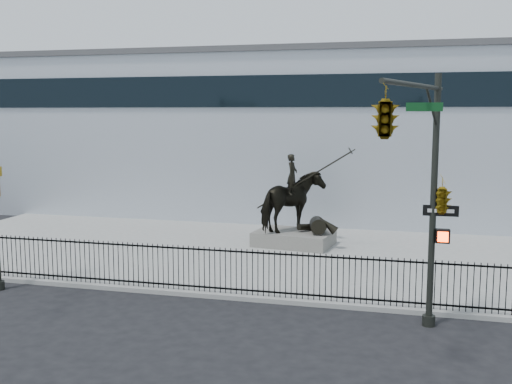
# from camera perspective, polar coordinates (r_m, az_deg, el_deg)

# --- Properties ---
(ground) EXTENTS (120.00, 120.00, 0.00)m
(ground) POSITION_cam_1_polar(r_m,az_deg,el_deg) (18.81, -6.13, -10.93)
(ground) COLOR black
(ground) RESTS_ON ground
(plaza) EXTENTS (30.00, 12.00, 0.15)m
(plaza) POSITION_cam_1_polar(r_m,az_deg,el_deg) (25.21, -0.57, -5.89)
(plaza) COLOR gray
(plaza) RESTS_ON ground
(building) EXTENTS (44.00, 14.00, 9.00)m
(building) POSITION_cam_1_polar(r_m,az_deg,el_deg) (37.26, 4.56, 5.36)
(building) COLOR silver
(building) RESTS_ON ground
(picket_fence) EXTENTS (22.10, 0.10, 1.50)m
(picket_fence) POSITION_cam_1_polar(r_m,az_deg,el_deg) (19.68, -4.89, -7.33)
(picket_fence) COLOR black
(picket_fence) RESTS_ON plaza
(statue_plinth) EXTENTS (3.56, 2.69, 0.62)m
(statue_plinth) POSITION_cam_1_polar(r_m,az_deg,el_deg) (26.43, 3.63, -4.41)
(statue_plinth) COLOR #626059
(statue_plinth) RESTS_ON plaza
(equestrian_statue) EXTENTS (4.18, 2.88, 3.57)m
(equestrian_statue) POSITION_cam_1_polar(r_m,az_deg,el_deg) (26.13, 3.79, -0.99)
(equestrian_statue) COLOR black
(equestrian_statue) RESTS_ON statue_plinth
(traffic_signal_right) EXTENTS (2.17, 6.86, 7.00)m
(traffic_signal_right) POSITION_cam_1_polar(r_m,az_deg,el_deg) (14.74, 14.98, 2.99)
(traffic_signal_right) COLOR black
(traffic_signal_right) RESTS_ON ground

